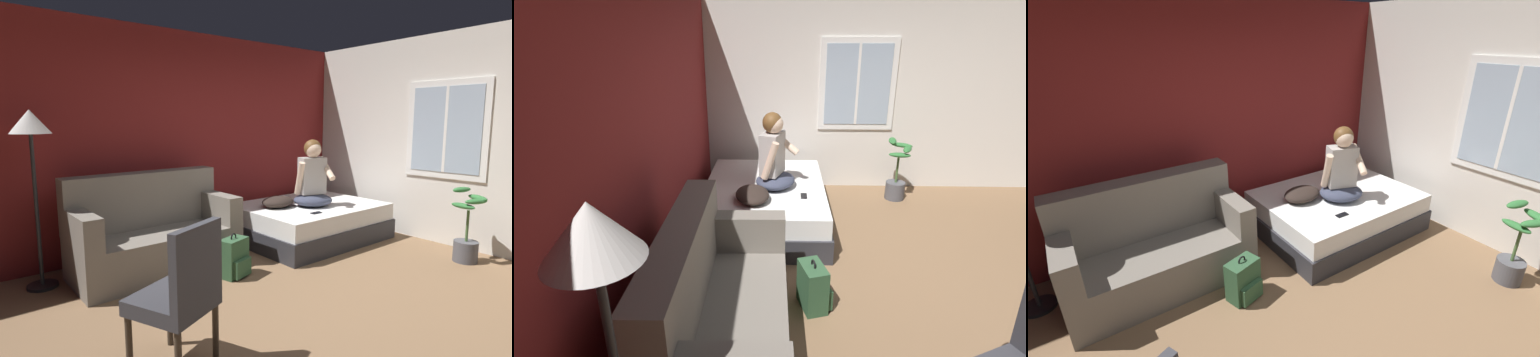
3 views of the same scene
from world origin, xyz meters
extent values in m
plane|color=brown|center=(0.00, 0.00, 0.00)|extent=(40.00, 40.00, 0.00)
cube|color=maroon|center=(0.00, 2.56, 1.35)|extent=(10.31, 0.16, 2.70)
cube|color=silver|center=(2.73, 0.00, 1.35)|extent=(0.16, 6.37, 2.70)
cube|color=white|center=(2.64, 0.40, 1.49)|extent=(0.02, 1.04, 1.24)
cube|color=#9EB2C6|center=(2.62, 0.40, 1.49)|extent=(0.01, 0.88, 1.08)
cube|color=white|center=(2.62, 0.40, 1.49)|extent=(0.01, 0.04, 1.08)
cube|color=#2D2D33|center=(1.46, 1.63, 0.13)|extent=(1.92, 1.44, 0.26)
cube|color=white|center=(1.46, 1.63, 0.37)|extent=(1.86, 1.40, 0.22)
cube|color=slate|center=(-0.68, 1.78, 0.22)|extent=(1.71, 0.83, 0.44)
cube|color=slate|center=(-0.69, 2.08, 0.74)|extent=(1.70, 0.27, 0.60)
cube|color=slate|center=(-1.44, 1.77, 0.60)|extent=(0.20, 0.80, 0.32)
cube|color=slate|center=(0.08, 1.80, 0.60)|extent=(0.20, 0.80, 0.32)
cylinder|color=#382D23|center=(-1.23, 0.41, 0.20)|extent=(0.04, 0.04, 0.40)
cylinder|color=#382D23|center=(-1.58, 0.25, 0.20)|extent=(0.04, 0.04, 0.40)
cylinder|color=#382D23|center=(-1.07, 0.05, 0.20)|extent=(0.04, 0.04, 0.40)
cube|color=#333338|center=(-1.33, 0.15, 0.45)|extent=(0.61, 0.61, 0.10)
cube|color=#333338|center=(-1.25, -0.03, 0.74)|extent=(0.45, 0.24, 0.48)
ellipsoid|color=#383D51|center=(1.40, 1.50, 0.56)|extent=(0.64, 0.59, 0.16)
cube|color=#B2ADA8|center=(1.41, 1.54, 0.88)|extent=(0.38, 0.30, 0.48)
cylinder|color=beige|center=(1.20, 1.56, 0.86)|extent=(0.15, 0.23, 0.44)
cylinder|color=beige|center=(1.54, 1.40, 0.98)|extent=(0.20, 0.38, 0.29)
sphere|color=beige|center=(1.40, 1.52, 1.23)|extent=(0.21, 0.21, 0.21)
ellipsoid|color=brown|center=(1.41, 1.54, 1.24)|extent=(0.29, 0.28, 0.23)
cube|color=#2D5133|center=(-0.13, 1.17, 0.20)|extent=(0.34, 0.26, 0.40)
cube|color=#2D5133|center=(-0.09, 1.06, 0.11)|extent=(0.24, 0.12, 0.18)
torus|color=black|center=(-0.13, 1.17, 0.42)|extent=(0.09, 0.04, 0.09)
ellipsoid|color=#2D231E|center=(0.99, 1.74, 0.55)|extent=(0.53, 0.43, 0.14)
cube|color=black|center=(1.12, 1.18, 0.48)|extent=(0.15, 0.07, 0.01)
cylinder|color=black|center=(-1.74, 2.09, 0.01)|extent=(0.28, 0.28, 0.03)
cylinder|color=black|center=(-1.74, 2.09, 0.76)|extent=(0.04, 0.04, 1.45)
cone|color=silver|center=(-1.74, 2.09, 1.59)|extent=(0.36, 0.36, 0.22)
cylinder|color=#4C4C51|center=(2.19, -0.14, 0.12)|extent=(0.26, 0.26, 0.24)
cylinder|color=#426033|center=(2.19, -0.14, 0.42)|extent=(0.03, 0.03, 0.36)
ellipsoid|color=#2D6B33|center=(2.09, -0.12, 0.66)|extent=(0.15, 0.29, 0.06)
ellipsoid|color=#2D6B33|center=(2.28, -0.19, 0.74)|extent=(0.22, 0.29, 0.06)
ellipsoid|color=#2D6B33|center=(2.21, -0.04, 0.82)|extent=(0.29, 0.15, 0.06)
ellipsoid|color=#2D6B33|center=(2.15, -0.23, 0.72)|extent=(0.30, 0.21, 0.06)
camera|label=1|loc=(-2.41, -2.07, 1.60)|focal=28.00mm
camera|label=2|loc=(-2.93, 1.44, 2.25)|focal=28.00mm
camera|label=3|loc=(-1.26, -1.17, 2.32)|focal=24.00mm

